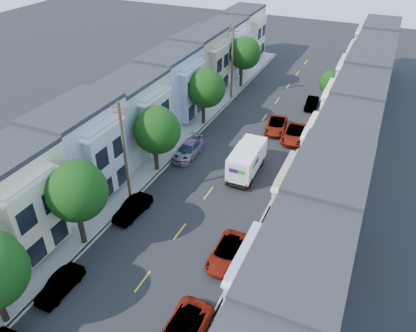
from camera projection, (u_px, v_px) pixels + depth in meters
ground at (180, 232)px, 34.86m from camera, size 160.00×160.00×0.00m
road_slab at (241, 150)px, 46.30m from camera, size 12.00×70.00×0.02m
curb_left at (193, 139)px, 48.34m from camera, size 0.30×70.00×0.15m
curb_right at (293, 161)px, 44.18m from camera, size 0.30×70.00×0.15m
sidewalk_left at (183, 137)px, 48.78m from camera, size 2.60×70.00×0.15m
sidewalk_right at (304, 164)px, 43.74m from camera, size 2.60×70.00×0.15m
centerline at (241, 150)px, 46.30m from camera, size 0.12×70.00×0.01m
townhouse_row_left at (156, 131)px, 50.13m from camera, size 5.00×70.00×8.50m
townhouse_row_right at (340, 172)px, 42.47m from camera, size 5.00×70.00×8.50m
tree_b at (76, 192)px, 30.67m from camera, size 4.70×4.70×7.78m
tree_c at (157, 131)px, 40.10m from camera, size 4.70×4.70×7.16m
tree_d at (205, 88)px, 48.98m from camera, size 4.70×4.70×7.22m
tree_e at (244, 53)px, 59.19m from camera, size 4.70×4.70×7.58m
tree_far_r at (330, 83)px, 53.03m from camera, size 3.10×3.10×5.45m
utility_pole_near at (125, 154)px, 35.73m from camera, size 1.60×0.26×10.00m
utility_pole_far at (232, 64)px, 55.56m from camera, size 1.60×0.26×10.00m
fedex_truck at (247, 159)px, 41.40m from camera, size 2.45×6.37×3.06m
lead_sedan at (276, 126)px, 49.80m from camera, size 3.05×5.36×1.41m
parked_left_b at (60, 285)px, 29.18m from camera, size 1.41×3.93×1.31m
parked_left_c at (133, 208)px, 36.39m from camera, size 1.79×4.31×1.40m
parked_left_d at (188, 150)px, 44.87m from camera, size 2.29×5.15×1.53m
parked_right_b at (227, 253)px, 31.80m from camera, size 2.30×4.95×1.37m
parked_right_c at (294, 134)px, 47.91m from camera, size 2.76×5.40×1.46m
parked_right_d at (312, 103)px, 55.37m from camera, size 1.61×4.06×1.33m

